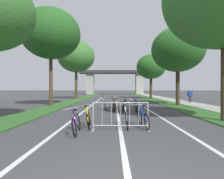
{
  "coord_description": "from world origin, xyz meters",
  "views": [
    {
      "loc": [
        -0.24,
        -2.84,
        1.56
      ],
      "look_at": [
        -0.48,
        22.01,
        1.43
      ],
      "focal_mm": 30.57,
      "sensor_mm": 36.0,
      "label": 1
    }
  ],
  "objects_px": {
    "tree_right_pine_near": "(178,50)",
    "tree_left_pine_far": "(76,57)",
    "bicycle_red_4": "(115,105)",
    "bicycle_purple_7": "(76,123)",
    "tree_left_cypress_far": "(51,34)",
    "crowd_barrier_second": "(125,104)",
    "tree_right_maple_mid": "(151,67)",
    "bicycle_white_8": "(127,118)",
    "bicycle_yellow_1": "(88,118)",
    "bicycle_silver_2": "(105,105)",
    "bicycle_orange_6": "(114,106)",
    "bicycle_green_0": "(136,106)",
    "crowd_barrier_nearest": "(120,117)",
    "pedestrian_waiting": "(190,95)",
    "bicycle_blue_3": "(143,118)",
    "bicycle_black_5": "(124,106)"
  },
  "relations": [
    {
      "from": "tree_right_pine_near",
      "to": "tree_left_pine_far",
      "type": "bearing_deg",
      "value": 136.49
    },
    {
      "from": "bicycle_red_4",
      "to": "bicycle_purple_7",
      "type": "height_order",
      "value": "bicycle_purple_7"
    },
    {
      "from": "tree_left_cypress_far",
      "to": "crowd_barrier_second",
      "type": "xyz_separation_m",
      "value": [
        6.39,
        -3.72,
        -5.89
      ]
    },
    {
      "from": "tree_right_maple_mid",
      "to": "bicycle_white_8",
      "type": "distance_m",
      "value": 22.11
    },
    {
      "from": "bicycle_yellow_1",
      "to": "bicycle_silver_2",
      "type": "xyz_separation_m",
      "value": [
        0.37,
        6.09,
        0.03
      ]
    },
    {
      "from": "bicycle_silver_2",
      "to": "bicycle_white_8",
      "type": "bearing_deg",
      "value": -81.72
    },
    {
      "from": "bicycle_yellow_1",
      "to": "bicycle_orange_6",
      "type": "height_order",
      "value": "bicycle_orange_6"
    },
    {
      "from": "tree_right_pine_near",
      "to": "bicycle_green_0",
      "type": "height_order",
      "value": "tree_right_pine_near"
    },
    {
      "from": "crowd_barrier_nearest",
      "to": "bicycle_white_8",
      "type": "xyz_separation_m",
      "value": [
        0.26,
        0.54,
        -0.12
      ]
    },
    {
      "from": "pedestrian_waiting",
      "to": "bicycle_blue_3",
      "type": "bearing_deg",
      "value": -117.16
    },
    {
      "from": "tree_left_cypress_far",
      "to": "bicycle_white_8",
      "type": "xyz_separation_m",
      "value": [
        6.12,
        -9.3,
        -6.01
      ]
    },
    {
      "from": "bicycle_orange_6",
      "to": "pedestrian_waiting",
      "type": "distance_m",
      "value": 11.15
    },
    {
      "from": "bicycle_orange_6",
      "to": "bicycle_green_0",
      "type": "bearing_deg",
      "value": 1.97
    },
    {
      "from": "bicycle_purple_7",
      "to": "tree_left_cypress_far",
      "type": "bearing_deg",
      "value": -70.56
    },
    {
      "from": "tree_right_maple_mid",
      "to": "crowd_barrier_nearest",
      "type": "distance_m",
      "value": 22.66
    },
    {
      "from": "tree_right_maple_mid",
      "to": "bicycle_green_0",
      "type": "xyz_separation_m",
      "value": [
        -4.07,
        -15.87,
        -4.45
      ]
    },
    {
      "from": "tree_left_cypress_far",
      "to": "bicycle_blue_3",
      "type": "relative_size",
      "value": 5.05
    },
    {
      "from": "bicycle_white_8",
      "to": "bicycle_silver_2",
      "type": "bearing_deg",
      "value": 105.12
    },
    {
      "from": "tree_left_pine_far",
      "to": "pedestrian_waiting",
      "type": "relative_size",
      "value": 5.77
    },
    {
      "from": "bicycle_yellow_1",
      "to": "bicycle_black_5",
      "type": "height_order",
      "value": "bicycle_black_5"
    },
    {
      "from": "crowd_barrier_second",
      "to": "bicycle_silver_2",
      "type": "relative_size",
      "value": 1.2
    },
    {
      "from": "tree_left_pine_far",
      "to": "bicycle_yellow_1",
      "type": "distance_m",
      "value": 22.27
    },
    {
      "from": "crowd_barrier_second",
      "to": "tree_right_pine_near",
      "type": "bearing_deg",
      "value": 40.84
    },
    {
      "from": "crowd_barrier_second",
      "to": "pedestrian_waiting",
      "type": "distance_m",
      "value": 10.22
    },
    {
      "from": "tree_right_maple_mid",
      "to": "bicycle_silver_2",
      "type": "height_order",
      "value": "tree_right_maple_mid"
    },
    {
      "from": "crowd_barrier_nearest",
      "to": "pedestrian_waiting",
      "type": "xyz_separation_m",
      "value": [
        7.86,
        13.25,
        0.4
      ]
    },
    {
      "from": "bicycle_blue_3",
      "to": "crowd_barrier_nearest",
      "type": "bearing_deg",
      "value": -153.86
    },
    {
      "from": "tree_right_maple_mid",
      "to": "bicycle_black_5",
      "type": "bearing_deg",
      "value": -107.16
    },
    {
      "from": "bicycle_orange_6",
      "to": "tree_right_pine_near",
      "type": "bearing_deg",
      "value": 36.24
    },
    {
      "from": "bicycle_blue_3",
      "to": "bicycle_orange_6",
      "type": "xyz_separation_m",
      "value": [
        -1.13,
        4.98,
        0.0
      ]
    },
    {
      "from": "bicycle_blue_3",
      "to": "bicycle_white_8",
      "type": "xyz_separation_m",
      "value": [
        -0.66,
        -0.05,
        0.03
      ]
    },
    {
      "from": "crowd_barrier_second",
      "to": "bicycle_black_5",
      "type": "xyz_separation_m",
      "value": [
        -0.1,
        -0.39,
        -0.17
      ]
    },
    {
      "from": "tree_left_cypress_far",
      "to": "bicycle_black_5",
      "type": "bearing_deg",
      "value": -33.15
    },
    {
      "from": "bicycle_yellow_1",
      "to": "bicycle_black_5",
      "type": "bearing_deg",
      "value": 66.71
    },
    {
      "from": "bicycle_silver_2",
      "to": "pedestrian_waiting",
      "type": "distance_m",
      "value": 10.98
    },
    {
      "from": "bicycle_silver_2",
      "to": "bicycle_red_4",
      "type": "distance_m",
      "value": 0.72
    },
    {
      "from": "crowd_barrier_nearest",
      "to": "bicycle_red_4",
      "type": "relative_size",
      "value": 1.29
    },
    {
      "from": "tree_left_pine_far",
      "to": "bicycle_red_4",
      "type": "distance_m",
      "value": 17.03
    },
    {
      "from": "tree_right_pine_near",
      "to": "bicycle_purple_7",
      "type": "bearing_deg",
      "value": -123.2
    },
    {
      "from": "bicycle_red_4",
      "to": "bicycle_yellow_1",
      "type": "bearing_deg",
      "value": -94.23
    },
    {
      "from": "tree_left_pine_far",
      "to": "bicycle_green_0",
      "type": "distance_m",
      "value": 18.32
    },
    {
      "from": "bicycle_black_5",
      "to": "bicycle_purple_7",
      "type": "relative_size",
      "value": 1.0
    },
    {
      "from": "tree_left_cypress_far",
      "to": "tree_left_pine_far",
      "type": "distance_m",
      "value": 11.65
    },
    {
      "from": "tree_right_pine_near",
      "to": "pedestrian_waiting",
      "type": "height_order",
      "value": "tree_right_pine_near"
    },
    {
      "from": "tree_left_cypress_far",
      "to": "bicycle_silver_2",
      "type": "bearing_deg",
      "value": -32.91
    },
    {
      "from": "tree_left_cypress_far",
      "to": "tree_right_maple_mid",
      "type": "relative_size",
      "value": 1.3
    },
    {
      "from": "tree_right_maple_mid",
      "to": "pedestrian_waiting",
      "type": "distance_m",
      "value": 9.55
    },
    {
      "from": "crowd_barrier_second",
      "to": "bicycle_silver_2",
      "type": "xyz_separation_m",
      "value": [
        -1.44,
        0.52,
        -0.13
      ]
    },
    {
      "from": "bicycle_silver_2",
      "to": "bicycle_white_8",
      "type": "distance_m",
      "value": 6.21
    },
    {
      "from": "crowd_barrier_nearest",
      "to": "bicycle_green_0",
      "type": "distance_m",
      "value": 5.86
    }
  ]
}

